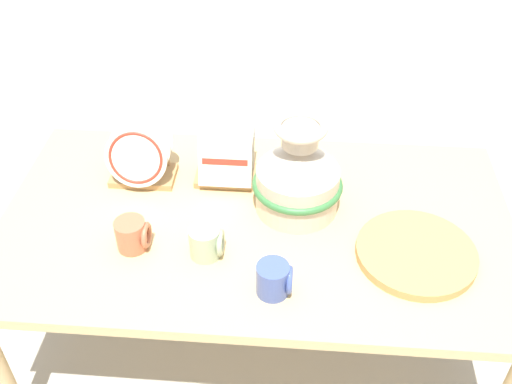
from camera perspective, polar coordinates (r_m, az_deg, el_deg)
The scene contains 9 objects.
ground_plane at distance 2.29m, azimuth 0.00°, elevation -13.81°, with size 14.00×14.00×0.00m, color #B2ADA3.
display_table at distance 1.88m, azimuth 0.00°, elevation -3.89°, with size 1.58×0.88×0.60m.
ceramic_vase at distance 1.81m, azimuth 4.01°, elevation 1.63°, with size 0.28×0.28×0.31m.
dish_rack_round_plates at distance 1.97m, azimuth -10.94°, elevation 3.08°, with size 0.21×0.17×0.22m.
dish_rack_square_plates at distance 1.95m, azimuth -2.76°, elevation 2.99°, with size 0.21×0.16×0.19m.
wicker_charger_stack at distance 1.78m, azimuth 15.00°, elevation -5.66°, with size 0.34×0.34×0.03m.
mug_terracotta_glaze at distance 1.76m, azimuth -11.65°, elevation -4.01°, with size 0.10×0.09×0.10m.
mug_sage_glaze at distance 1.71m, azimuth -4.73°, elevation -4.79°, with size 0.10×0.09×0.10m.
mug_cobalt_glaze at distance 1.61m, azimuth 1.78°, elevation -8.31°, with size 0.10×0.09×0.10m.
Camera 1 is at (0.11, -1.35, 1.85)m, focal length 42.00 mm.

